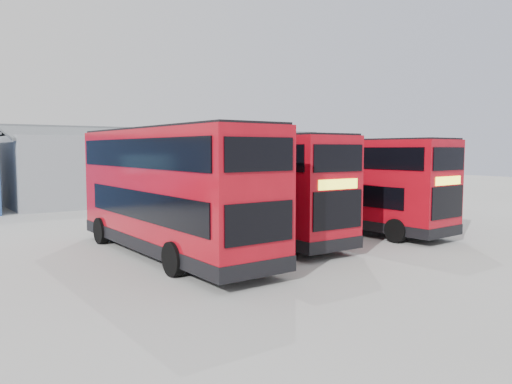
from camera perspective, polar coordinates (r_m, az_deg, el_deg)
name	(u,v)px	position (r m, az deg, el deg)	size (l,w,h in m)	color
ground_plane	(236,235)	(24.03, -2.25, -4.89)	(120.00, 120.00, 0.00)	#9C9D97
maintenance_shed	(188,166)	(45.01, -7.83, 2.99)	(30.50, 12.00, 5.89)	#959BA3
double_decker_left	(170,193)	(19.28, -9.84, -0.08)	(3.03, 11.64, 4.91)	#A40916
double_decker_centre	(254,188)	(22.67, -0.27, 0.46)	(3.07, 11.16, 4.68)	#A40916
double_decker_right	(351,185)	(25.81, 10.76, 0.80)	(3.08, 10.93, 4.58)	#A40916
single_decker_blue	(328,187)	(33.54, 8.28, 0.59)	(4.07, 12.02, 3.20)	#0B1134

